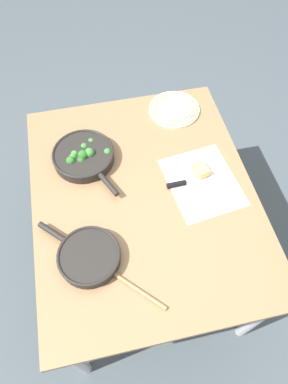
{
  "coord_description": "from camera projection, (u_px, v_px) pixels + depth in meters",
  "views": [
    {
      "loc": [
        -0.76,
        0.17,
        2.01
      ],
      "look_at": [
        0.0,
        0.0,
        0.76
      ],
      "focal_mm": 32.0,
      "sensor_mm": 36.0,
      "label": 1
    }
  ],
  "objects": [
    {
      "name": "ground_plane",
      "position": [
        144.0,
        257.0,
        2.12
      ],
      "size": [
        14.0,
        14.0,
        0.0
      ],
      "primitive_type": "plane",
      "color": "#424C51"
    },
    {
      "name": "dining_table_red",
      "position": [
        144.0,
        203.0,
        1.56
      ],
      "size": [
        1.2,
        0.97,
        0.74
      ],
      "color": "olive",
      "rests_on": "ground_plane"
    },
    {
      "name": "skillet_broccoli",
      "position": [
        84.0,
        156.0,
        1.57
      ],
      "size": [
        0.39,
        0.28,
        0.08
      ],
      "rotation": [
        0.0,
        0.0,
        3.58
      ],
      "color": "black",
      "rests_on": "dining_table_red"
    },
    {
      "name": "skillet_eggs",
      "position": [
        89.0,
        256.0,
        1.32
      ],
      "size": [
        0.31,
        0.31,
        0.05
      ],
      "rotation": [
        0.0,
        0.0,
        0.78
      ],
      "color": "black",
      "rests_on": "dining_table_red"
    },
    {
      "name": "wooden_spoon",
      "position": [
        116.0,
        275.0,
        1.29
      ],
      "size": [
        0.28,
        0.27,
        0.02
      ],
      "rotation": [
        0.0,
        0.0,
        0.77
      ],
      "color": "#A87A4C",
      "rests_on": "dining_table_red"
    },
    {
      "name": "parchment_sheet",
      "position": [
        202.0,
        182.0,
        1.53
      ],
      "size": [
        0.39,
        0.34,
        0.0
      ],
      "color": "beige",
      "rests_on": "dining_table_red"
    },
    {
      "name": "grater_knife",
      "position": [
        188.0,
        182.0,
        1.52
      ],
      "size": [
        0.03,
        0.28,
        0.02
      ],
      "rotation": [
        0.0,
        0.0,
        4.73
      ],
      "color": "silver",
      "rests_on": "dining_table_red"
    },
    {
      "name": "cheese_block",
      "position": [
        200.0,
        170.0,
        1.53
      ],
      "size": [
        0.09,
        0.07,
        0.05
      ],
      "color": "#EACC66",
      "rests_on": "dining_table_red"
    },
    {
      "name": "dinner_plate_stack",
      "position": [
        174.0,
        108.0,
        1.75
      ],
      "size": [
        0.26,
        0.26,
        0.03
      ],
      "color": "silver",
      "rests_on": "dining_table_red"
    }
  ]
}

